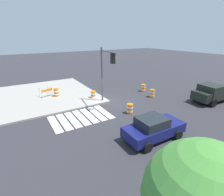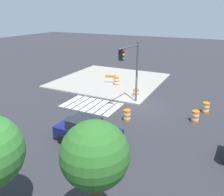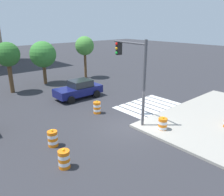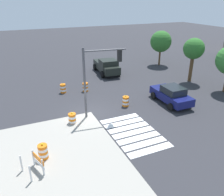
{
  "view_description": "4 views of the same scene",
  "coord_description": "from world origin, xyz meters",
  "px_view_note": "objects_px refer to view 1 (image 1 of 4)",
  "views": [
    {
      "loc": [
        8.59,
        14.56,
        6.72
      ],
      "look_at": [
        0.8,
        1.71,
        1.17
      ],
      "focal_mm": 27.31,
      "sensor_mm": 36.0,
      "label": 1
    },
    {
      "loc": [
        -6.38,
        18.49,
        8.07
      ],
      "look_at": [
        1.87,
        1.86,
        1.07
      ],
      "focal_mm": 37.02,
      "sensor_mm": 36.0,
      "label": 2
    },
    {
      "loc": [
        -9.93,
        -9.45,
        6.59
      ],
      "look_at": [
        0.81,
        2.65,
        1.17
      ],
      "focal_mm": 36.26,
      "sensor_mm": 36.0,
      "label": 3
    },
    {
      "loc": [
        16.07,
        -5.27,
        8.82
      ],
      "look_at": [
        -0.11,
        1.96,
        1.02
      ],
      "focal_mm": 36.56,
      "sensor_mm": 36.0,
      "label": 4
    }
  ],
  "objects_px": {
    "traffic_light_pole": "(106,67)",
    "construction_barricade": "(46,91)",
    "sports_car": "(153,128)",
    "traffic_barrel_median_near": "(152,93)",
    "traffic_barrel_on_sidewalk": "(56,92)",
    "traffic_barrel_near_corner": "(93,95)",
    "pickup_truck": "(213,93)",
    "traffic_barrel_crosswalk_end": "(130,109)",
    "traffic_barrel_median_far": "(143,88)"
  },
  "relations": [
    {
      "from": "traffic_barrel_on_sidewalk",
      "to": "construction_barricade",
      "type": "xyz_separation_m",
      "value": [
        0.96,
        -0.53,
        0.12
      ]
    },
    {
      "from": "traffic_barrel_near_corner",
      "to": "traffic_barrel_crosswalk_end",
      "type": "distance_m",
      "value": 5.29
    },
    {
      "from": "sports_car",
      "to": "traffic_barrel_median_near",
      "type": "height_order",
      "value": "sports_car"
    },
    {
      "from": "traffic_barrel_median_far",
      "to": "traffic_light_pole",
      "type": "bearing_deg",
      "value": 14.21
    },
    {
      "from": "traffic_barrel_near_corner",
      "to": "traffic_barrel_crosswalk_end",
      "type": "bearing_deg",
      "value": 103.35
    },
    {
      "from": "traffic_barrel_crosswalk_end",
      "to": "traffic_light_pole",
      "type": "xyz_separation_m",
      "value": [
        0.88,
        -2.76,
        3.46
      ]
    },
    {
      "from": "pickup_truck",
      "to": "traffic_barrel_crosswalk_end",
      "type": "bearing_deg",
      "value": -13.1
    },
    {
      "from": "traffic_barrel_near_corner",
      "to": "traffic_barrel_median_near",
      "type": "bearing_deg",
      "value": 153.72
    },
    {
      "from": "traffic_barrel_crosswalk_end",
      "to": "traffic_barrel_on_sidewalk",
      "type": "height_order",
      "value": "traffic_barrel_on_sidewalk"
    },
    {
      "from": "traffic_barrel_median_near",
      "to": "traffic_barrel_median_far",
      "type": "height_order",
      "value": "same"
    },
    {
      "from": "traffic_light_pole",
      "to": "traffic_barrel_near_corner",
      "type": "bearing_deg",
      "value": -81.82
    },
    {
      "from": "pickup_truck",
      "to": "traffic_light_pole",
      "type": "height_order",
      "value": "traffic_light_pole"
    },
    {
      "from": "traffic_barrel_on_sidewalk",
      "to": "traffic_barrel_near_corner",
      "type": "bearing_deg",
      "value": 142.05
    },
    {
      "from": "traffic_barrel_median_far",
      "to": "sports_car",
      "type": "bearing_deg",
      "value": 52.54
    },
    {
      "from": "traffic_barrel_crosswalk_end",
      "to": "traffic_barrel_median_near",
      "type": "bearing_deg",
      "value": -155.75
    },
    {
      "from": "sports_car",
      "to": "traffic_barrel_on_sidewalk",
      "type": "height_order",
      "value": "sports_car"
    },
    {
      "from": "traffic_barrel_on_sidewalk",
      "to": "sports_car",
      "type": "bearing_deg",
      "value": 106.56
    },
    {
      "from": "pickup_truck",
      "to": "traffic_barrel_on_sidewalk",
      "type": "relative_size",
      "value": 5.18
    },
    {
      "from": "traffic_barrel_median_near",
      "to": "traffic_barrel_on_sidewalk",
      "type": "distance_m",
      "value": 10.99
    },
    {
      "from": "sports_car",
      "to": "traffic_light_pole",
      "type": "xyz_separation_m",
      "value": [
        -0.21,
        -6.84,
        3.1
      ]
    },
    {
      "from": "pickup_truck",
      "to": "sports_car",
      "type": "bearing_deg",
      "value": 10.22
    },
    {
      "from": "sports_car",
      "to": "traffic_barrel_on_sidewalk",
      "type": "bearing_deg",
      "value": -73.44
    },
    {
      "from": "pickup_truck",
      "to": "traffic_barrel_near_corner",
      "type": "bearing_deg",
      "value": -34.65
    },
    {
      "from": "construction_barricade",
      "to": "pickup_truck",
      "type": "bearing_deg",
      "value": 144.92
    },
    {
      "from": "construction_barricade",
      "to": "traffic_barrel_crosswalk_end",
      "type": "bearing_deg",
      "value": 123.82
    },
    {
      "from": "construction_barricade",
      "to": "traffic_barrel_near_corner",
      "type": "bearing_deg",
      "value": 143.9
    },
    {
      "from": "traffic_barrel_on_sidewalk",
      "to": "construction_barricade",
      "type": "bearing_deg",
      "value": -28.82
    },
    {
      "from": "traffic_light_pole",
      "to": "construction_barricade",
      "type": "bearing_deg",
      "value": -49.81
    },
    {
      "from": "sports_car",
      "to": "construction_barricade",
      "type": "xyz_separation_m",
      "value": [
        4.49,
        -12.4,
        -0.09
      ]
    },
    {
      "from": "traffic_barrel_near_corner",
      "to": "traffic_barrel_on_sidewalk",
      "type": "relative_size",
      "value": 1.0
    },
    {
      "from": "construction_barricade",
      "to": "traffic_light_pole",
      "type": "distance_m",
      "value": 7.95
    },
    {
      "from": "construction_barricade",
      "to": "sports_car",
      "type": "bearing_deg",
      "value": 109.92
    },
    {
      "from": "traffic_barrel_crosswalk_end",
      "to": "traffic_barrel_median_far",
      "type": "bearing_deg",
      "value": -140.99
    },
    {
      "from": "traffic_barrel_near_corner",
      "to": "traffic_barrel_median_near",
      "type": "relative_size",
      "value": 1.0
    },
    {
      "from": "traffic_barrel_on_sidewalk",
      "to": "traffic_barrel_median_near",
      "type": "bearing_deg",
      "value": 149.17
    },
    {
      "from": "sports_car",
      "to": "traffic_barrel_median_near",
      "type": "distance_m",
      "value": 8.6
    },
    {
      "from": "sports_car",
      "to": "traffic_barrel_crosswalk_end",
      "type": "height_order",
      "value": "sports_car"
    },
    {
      "from": "traffic_barrel_on_sidewalk",
      "to": "construction_barricade",
      "type": "relative_size",
      "value": 0.72
    },
    {
      "from": "traffic_barrel_median_far",
      "to": "pickup_truck",
      "type": "bearing_deg",
      "value": 121.66
    },
    {
      "from": "traffic_barrel_near_corner",
      "to": "traffic_barrel_median_far",
      "type": "xyz_separation_m",
      "value": [
        -6.59,
        0.81,
        0.0
      ]
    },
    {
      "from": "sports_car",
      "to": "construction_barricade",
      "type": "bearing_deg",
      "value": -70.08
    },
    {
      "from": "traffic_barrel_near_corner",
      "to": "traffic_barrel_crosswalk_end",
      "type": "height_order",
      "value": "same"
    },
    {
      "from": "traffic_barrel_near_corner",
      "to": "traffic_barrel_median_near",
      "type": "xyz_separation_m",
      "value": [
        -6.04,
        2.98,
        0.0
      ]
    },
    {
      "from": "pickup_truck",
      "to": "construction_barricade",
      "type": "relative_size",
      "value": 3.71
    },
    {
      "from": "pickup_truck",
      "to": "traffic_barrel_median_near",
      "type": "bearing_deg",
      "value": -43.58
    },
    {
      "from": "traffic_barrel_median_near",
      "to": "construction_barricade",
      "type": "height_order",
      "value": "construction_barricade"
    },
    {
      "from": "traffic_barrel_median_far",
      "to": "traffic_barrel_on_sidewalk",
      "type": "height_order",
      "value": "traffic_barrel_on_sidewalk"
    },
    {
      "from": "sports_car",
      "to": "traffic_barrel_crosswalk_end",
      "type": "distance_m",
      "value": 4.23
    },
    {
      "from": "traffic_barrel_crosswalk_end",
      "to": "traffic_barrel_median_near",
      "type": "distance_m",
      "value": 5.28
    },
    {
      "from": "construction_barricade",
      "to": "traffic_light_pole",
      "type": "relative_size",
      "value": 0.26
    }
  ]
}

